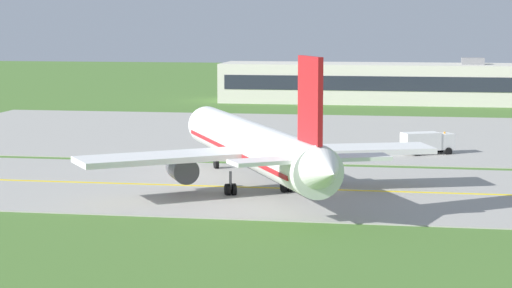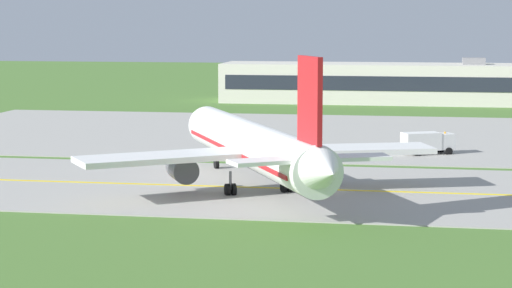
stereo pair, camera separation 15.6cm
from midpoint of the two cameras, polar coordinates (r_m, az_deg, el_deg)
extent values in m
plane|color=#47702D|center=(87.31, 4.20, -2.78)|extent=(500.00, 500.00, 0.00)
cube|color=#9E9B93|center=(87.30, 4.20, -2.74)|extent=(240.00, 28.00, 0.10)
cube|color=#9E9B93|center=(128.49, 10.44, 0.43)|extent=(140.00, 52.00, 0.10)
cube|color=yellow|center=(87.29, 4.20, -2.71)|extent=(220.00, 0.60, 0.01)
cylinder|color=white|center=(86.49, -0.27, -0.04)|extent=(18.79, 32.20, 4.00)
cone|color=white|center=(103.93, -3.15, 1.21)|extent=(4.56, 4.03, 3.80)
cone|color=white|center=(69.19, 4.10, -1.60)|extent=(4.47, 4.38, 3.40)
cube|color=red|center=(86.55, -0.27, -0.37)|extent=(17.65, 29.80, 0.36)
cube|color=#1E232D|center=(101.73, -2.86, 1.47)|extent=(3.85, 3.13, 0.70)
cube|color=white|center=(82.40, -5.50, -0.80)|extent=(15.07, 12.47, 0.50)
cylinder|color=#47474C|center=(84.95, -4.44, -1.49)|extent=(3.58, 4.07, 2.30)
cylinder|color=black|center=(86.49, -4.67, -1.33)|extent=(1.99, 1.16, 2.10)
cube|color=white|center=(87.32, 5.49, -0.33)|extent=(15.75, 9.33, 0.50)
cylinder|color=#47474C|center=(88.63, 3.79, -1.11)|extent=(3.58, 4.07, 2.30)
cylinder|color=black|center=(90.11, 3.43, -0.97)|extent=(1.99, 1.16, 2.10)
cube|color=red|center=(71.76, 3.16, 2.63)|extent=(2.33, 4.11, 6.50)
cube|color=white|center=(71.06, 0.77, -1.02)|extent=(6.35, 5.25, 0.30)
cube|color=white|center=(73.24, 5.54, -0.80)|extent=(6.46, 4.36, 0.30)
cylinder|color=slate|center=(99.28, -2.42, -0.72)|extent=(0.24, 0.24, 1.65)
cylinder|color=black|center=(99.40, -2.42, -1.19)|extent=(0.81, 1.14, 1.10)
cylinder|color=slate|center=(84.30, -1.58, -2.18)|extent=(0.24, 0.24, 1.65)
cylinder|color=black|center=(84.37, -1.76, -2.74)|extent=(0.81, 1.14, 1.10)
cylinder|color=black|center=(84.51, -1.39, -2.72)|extent=(0.81, 1.14, 1.10)
cylinder|color=slate|center=(85.80, 1.78, -2.01)|extent=(0.24, 0.24, 1.65)
cylinder|color=black|center=(85.85, 1.60, -2.56)|extent=(0.81, 1.14, 1.10)
cylinder|color=black|center=(86.03, 1.95, -2.54)|extent=(0.81, 1.14, 1.10)
cube|color=silver|center=(112.38, 11.07, 0.16)|extent=(2.49, 2.58, 1.80)
cube|color=#1E232D|center=(112.69, 11.42, 0.34)|extent=(0.91, 1.71, 0.81)
cube|color=silver|center=(111.03, 9.70, 0.16)|extent=(4.70, 3.71, 2.00)
cylinder|color=orange|center=(112.26, 11.09, 0.67)|extent=(0.20, 0.20, 0.18)
cylinder|color=black|center=(113.39, 10.83, -0.30)|extent=(0.94, 0.66, 0.90)
cylinder|color=black|center=(111.63, 11.29, -0.43)|extent=(0.94, 0.66, 0.90)
cylinder|color=black|center=(111.76, 9.06, -0.37)|extent=(0.94, 0.66, 0.90)
cylinder|color=black|center=(109.88, 9.53, -0.51)|extent=(0.94, 0.66, 0.90)
cube|color=beige|center=(179.62, 8.46, 3.58)|extent=(65.89, 13.04, 7.24)
cube|color=#1E232D|center=(173.04, 8.42, 3.55)|extent=(63.26, 0.10, 2.61)
cube|color=slate|center=(179.60, 12.71, 4.82)|extent=(4.00, 4.00, 1.20)
camera|label=1|loc=(0.08, -90.05, -0.01)|focal=67.44mm
camera|label=2|loc=(0.08, 89.95, 0.01)|focal=67.44mm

